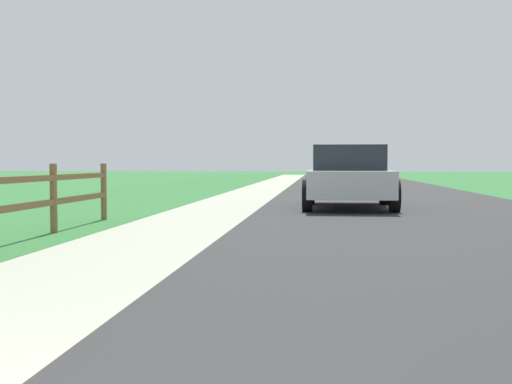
{
  "coord_description": "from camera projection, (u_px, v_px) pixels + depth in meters",
  "views": [
    {
      "loc": [
        1.45,
        -1.26,
        1.08
      ],
      "look_at": [
        0.3,
        10.67,
        0.57
      ],
      "focal_mm": 47.27,
      "sensor_mm": 36.0,
      "label": 1
    }
  ],
  "objects": [
    {
      "name": "grass_verge",
      "position": [
        181.0,
        188.0,
        28.72
      ],
      "size": [
        5.0,
        66.0,
        0.0
      ],
      "primitive_type": "cube",
      "color": "#306F35",
      "rests_on": "ground"
    },
    {
      "name": "ground_plane",
      "position": [
        284.0,
        191.0,
        26.3
      ],
      "size": [
        120.0,
        120.0,
        0.0
      ],
      "primitive_type": "plane",
      "color": "#306F35"
    },
    {
      "name": "curb_concrete",
      "position": [
        216.0,
        188.0,
        28.57
      ],
      "size": [
        6.0,
        66.0,
        0.01
      ],
      "primitive_type": "cube",
      "color": "#A8AA94",
      "rests_on": "ground"
    },
    {
      "name": "parked_suv_silver",
      "position": [
        349.0,
        177.0,
        16.22
      ],
      "size": [
        2.16,
        4.42,
        1.5
      ],
      "color": "#B7BABF",
      "rests_on": "ground"
    },
    {
      "name": "road_asphalt",
      "position": [
        370.0,
        189.0,
        27.95
      ],
      "size": [
        7.0,
        66.0,
        0.01
      ],
      "primitive_type": "cube",
      "color": "#2B2B2B",
      "rests_on": "ground"
    }
  ]
}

